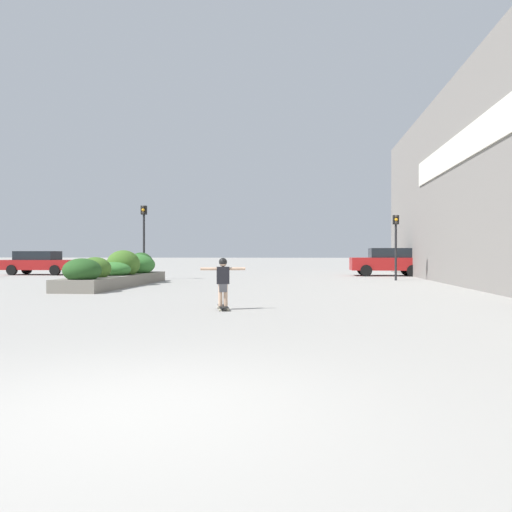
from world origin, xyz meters
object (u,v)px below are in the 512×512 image
Objects in this scene: skateboarder at (223,277)px; traffic_light_right at (396,236)px; skateboard at (223,307)px; car_leftmost at (388,261)px; car_center_left at (40,262)px; traffic_light_left at (144,230)px.

skateboarder is 0.35× the size of traffic_light_right.
skateboarder is at bearing 0.00° from skateboard.
car_leftmost reaches higher than skateboarder.
skateboarder is 23.08m from car_center_left.
car_leftmost is 5.39m from traffic_light_right.
skateboard is at bearing -64.51° from traffic_light_left.
traffic_light_left is at bearing -179.02° from traffic_light_right.
car_leftmost is (6.81, 18.62, 0.79)m from skateboard.
traffic_light_left reaches higher than skateboard.
skateboarder is at bearing -64.51° from traffic_light_left.
car_center_left is at bearing 167.83° from traffic_light_right.
traffic_light_right is at bearing 175.18° from car_leftmost.
traffic_light_right reaches higher than car_center_left.
traffic_light_right is (20.90, -4.51, 1.44)m from car_center_left.
skateboard is 0.21× the size of traffic_light_left.
traffic_light_right is (12.66, 0.22, -0.34)m from traffic_light_left.
traffic_light_left is 12.67m from traffic_light_right.
traffic_light_left is (-13.10, -5.42, 1.69)m from car_leftmost.
skateboard is 0.19× the size of car_leftmost.
skateboarder is 14.73m from traffic_light_left.
traffic_light_right is at bearing 77.83° from car_center_left.
skateboard is 14.84m from traffic_light_left.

